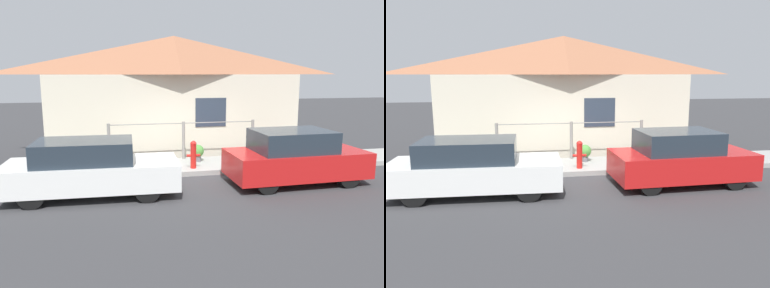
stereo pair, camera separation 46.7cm
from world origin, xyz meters
The scene contains 10 objects.
ground_plane centered at (0.00, 0.00, 0.00)m, with size 60.00×60.00×0.00m, color #38383A.
sidewalk centered at (0.00, 0.91, 0.07)m, with size 24.00×1.83×0.15m.
house centered at (0.00, 3.42, 3.36)m, with size 9.30×2.23×4.26m.
fence centered at (0.00, 1.68, 0.83)m, with size 4.90×0.10×1.24m.
car_left centered at (-2.82, -1.19, 0.69)m, with size 4.17×1.75×1.38m.
car_right centered at (2.51, -1.19, 0.71)m, with size 3.73×1.76×1.46m.
fire_hydrant centered at (0.05, 0.38, 0.58)m, with size 0.41×0.18×0.83m.
potted_plant_near_hydrant centered at (0.37, 1.21, 0.46)m, with size 0.40×0.40×0.54m.
potted_plant_by_fence centered at (-3.00, 1.09, 0.42)m, with size 0.38×0.38×0.49m.
potted_plant_corner centered at (2.65, 1.18, 0.43)m, with size 0.40×0.40×0.52m.
Camera 2 is at (-1.77, -10.33, 2.95)m, focal length 35.00 mm.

